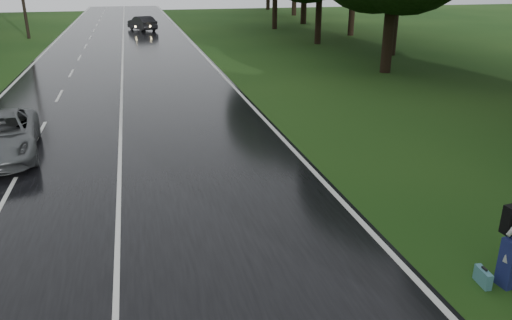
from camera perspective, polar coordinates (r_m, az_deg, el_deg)
The scene contains 8 objects.
road at distance 26.35m, azimuth -15.21°, elevation 7.48°, with size 12.00×140.00×0.04m, color black.
lane_center at distance 26.35m, azimuth -15.21°, elevation 7.53°, with size 0.12×140.00×0.01m, color silver.
far_car at distance 55.00m, azimuth -12.99°, elevation 15.11°, with size 1.55×4.44×1.46m, color black.
suitcase at distance 10.95m, azimuth 24.68°, elevation -12.16°, with size 0.13×0.47×0.33m, color teal.
utility_pole_far at distance 51.82m, azimuth -24.67°, elevation 12.60°, with size 1.80×0.28×10.62m, color black, non-canonical shape.
tree_right_d at distance 31.96m, azimuth 14.62°, elevation 9.75°, with size 8.56×8.56×13.38m, color black, non-canonical shape.
tree_right_e at distance 44.07m, azimuth 7.08°, elevation 13.15°, with size 8.38×8.38×13.09m, color black, non-canonical shape.
tree_right_f at distance 55.53m, azimuth 2.15°, elevation 14.85°, with size 10.64×10.64×16.62m, color black, non-canonical shape.
Camera 1 is at (0.69, -5.70, 5.78)m, focal length 34.73 mm.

